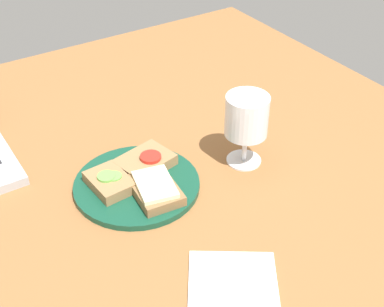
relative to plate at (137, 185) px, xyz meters
The scene contains 7 objects.
wooden_table 4.32cm from the plate, 69.44° to the right, with size 140.00×140.00×3.00cm, color brown.
plate is the anchor object (origin of this frame).
sandwich_with_cucumber 5.40cm from the plate, 162.19° to the left, with size 7.36×9.77×2.68cm.
sandwich_with_cheese 5.44cm from the plate, 77.70° to the right, with size 8.84×11.82×2.80cm.
sandwich_with_tomato 5.41cm from the plate, 41.50° to the left, with size 12.04×10.02×2.90cm.
wine_glass 24.88cm from the plate, 11.00° to the right, with size 8.57×8.57×15.14cm.
napkin 29.49cm from the plate, 86.74° to the right, with size 13.95×13.78×0.40cm, color white.
Camera 1 is at (-35.28, -68.89, 69.19)cm, focal length 50.00 mm.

